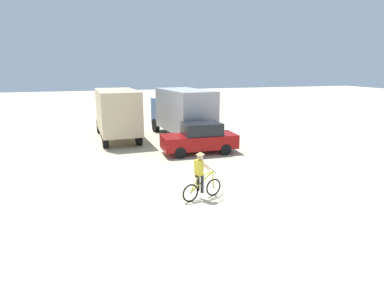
{
  "coord_description": "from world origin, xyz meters",
  "views": [
    {
      "loc": [
        -4.87,
        -11.32,
        4.78
      ],
      "look_at": [
        -0.29,
        3.52,
        1.1
      ],
      "focal_mm": 30.35,
      "sensor_mm": 36.0,
      "label": 1
    }
  ],
  "objects_px": {
    "box_truck_tan_camper": "(117,112)",
    "sedan_parked": "(200,138)",
    "cyclist_orange_shirt": "(201,177)",
    "box_truck_grey_hauler": "(182,111)"
  },
  "relations": [
    {
      "from": "sedan_parked",
      "to": "cyclist_orange_shirt",
      "type": "xyz_separation_m",
      "value": [
        -2.06,
        -6.31,
        -0.04
      ]
    },
    {
      "from": "sedan_parked",
      "to": "cyclist_orange_shirt",
      "type": "relative_size",
      "value": 2.32
    },
    {
      "from": "box_truck_tan_camper",
      "to": "box_truck_grey_hauler",
      "type": "xyz_separation_m",
      "value": [
        4.3,
        -0.88,
        0.0
      ]
    },
    {
      "from": "sedan_parked",
      "to": "cyclist_orange_shirt",
      "type": "height_order",
      "value": "cyclist_orange_shirt"
    },
    {
      "from": "cyclist_orange_shirt",
      "to": "box_truck_tan_camper",
      "type": "bearing_deg",
      "value": 100.33
    },
    {
      "from": "box_truck_grey_hauler",
      "to": "sedan_parked",
      "type": "height_order",
      "value": "box_truck_grey_hauler"
    },
    {
      "from": "box_truck_tan_camper",
      "to": "sedan_parked",
      "type": "distance_m",
      "value": 6.75
    },
    {
      "from": "box_truck_tan_camper",
      "to": "cyclist_orange_shirt",
      "type": "xyz_separation_m",
      "value": [
        2.1,
        -11.52,
        -1.03
      ]
    },
    {
      "from": "box_truck_tan_camper",
      "to": "sedan_parked",
      "type": "xyz_separation_m",
      "value": [
        4.16,
        -5.22,
        -0.99
      ]
    },
    {
      "from": "box_truck_tan_camper",
      "to": "box_truck_grey_hauler",
      "type": "bearing_deg",
      "value": -11.57
    }
  ]
}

